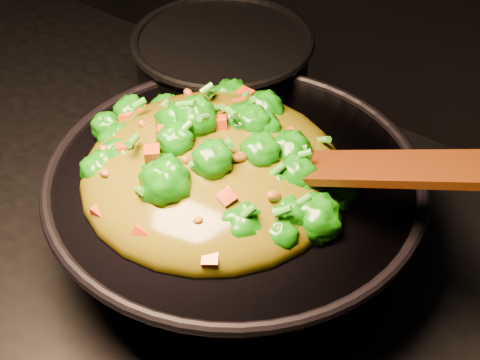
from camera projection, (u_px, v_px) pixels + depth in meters
The scene contains 4 objects.
wok at pixel (235, 212), 0.77m from camera, with size 0.41×0.41×0.11m, color black, non-canonical shape.
stir_fry at pixel (212, 142), 0.70m from camera, with size 0.29×0.29×0.10m, color #136707, non-canonical shape.
spatula at pixel (355, 168), 0.66m from camera, with size 0.34×0.05×0.01m, color #391806.
back_pot at pixel (223, 78), 0.96m from camera, with size 0.24×0.24×0.14m, color black.
Camera 1 is at (0.41, -0.32, 1.50)m, focal length 50.00 mm.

